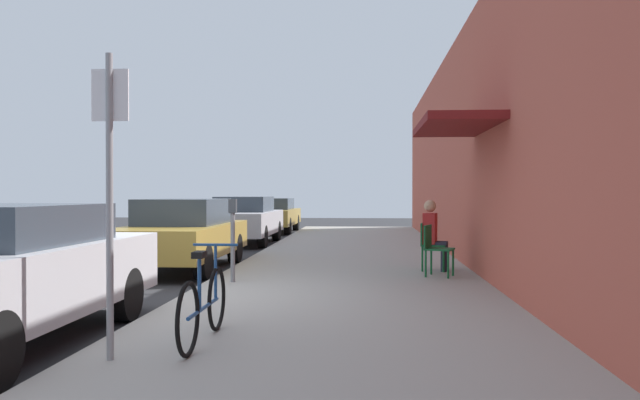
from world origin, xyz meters
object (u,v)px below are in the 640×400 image
parked_car_2 (244,219)px  parked_car_1 (182,233)px  cafe_chair_1 (430,243)px  street_sign (110,181)px  seated_patron_1 (433,233)px  parking_meter (233,234)px  cafe_chair_0 (435,247)px  parked_car_3 (272,214)px  bicycle_0 (204,305)px

parked_car_2 → parked_car_1: bearing=-90.0°
cafe_chair_1 → parked_car_2: bearing=124.3°
parked_car_1 → cafe_chair_1: (4.83, -0.70, -0.11)m
street_sign → cafe_chair_1: street_sign is taller
parked_car_1 → seated_patron_1: bearing=-8.3°
parking_meter → seated_patron_1: bearing=27.3°
parked_car_1 → seated_patron_1: parked_car_1 is taller
cafe_chair_0 → parked_car_1: bearing=162.8°
parked_car_1 → parking_meter: (1.55, -2.44, 0.16)m
parked_car_3 → bicycle_0: bearing=-83.4°
parked_car_2 → street_sign: size_ratio=1.69×
cafe_chair_1 → parking_meter: bearing=-152.1°
seated_patron_1 → street_sign: bearing=-117.9°
parked_car_3 → cafe_chair_0: parked_car_3 is taller
street_sign → parked_car_2: bearing=96.3°
bicycle_0 → seated_patron_1: 6.39m
parking_meter → street_sign: size_ratio=0.51×
parked_car_1 → parked_car_3: bearing=90.0°
bicycle_0 → parked_car_1: bearing=108.3°
parked_car_3 → bicycle_0: 18.60m
cafe_chair_0 → cafe_chair_1: bearing=90.2°
cafe_chair_0 → parked_car_3: bearing=109.7°
bicycle_0 → seated_patron_1: (2.76, 5.75, 0.34)m
parking_meter → bicycle_0: (0.59, -4.03, -0.41)m
parked_car_3 → cafe_chair_1: (4.83, -12.71, -0.08)m
cafe_chair_0 → cafe_chair_1: same height
parking_meter → cafe_chair_1: 3.73m
parking_meter → cafe_chair_1: bearing=27.9°
parked_car_3 → cafe_chair_1: size_ratio=5.06×
cafe_chair_1 → seated_patron_1: (0.06, -0.01, 0.19)m
parked_car_1 → bicycle_0: bearing=-71.7°
seated_patron_1 → parked_car_3: bearing=111.0°
parked_car_1 → cafe_chair_0: bearing=-17.2°
parking_meter → cafe_chair_1: (3.28, 1.74, -0.26)m
cafe_chair_0 → street_sign: bearing=-120.7°
parked_car_3 → seated_patron_1: (4.89, -12.72, 0.11)m
parked_car_1 → parked_car_3: (0.00, 12.01, -0.03)m
cafe_chair_1 → seated_patron_1: bearing=-14.0°
parked_car_2 → cafe_chair_1: bearing=-55.7°
parked_car_3 → seated_patron_1: seated_patron_1 is taller
parked_car_3 → seated_patron_1: bearing=-69.0°
bicycle_0 → cafe_chair_0: 5.66m
cafe_chair_1 → seated_patron_1: size_ratio=0.67×
parking_meter → cafe_chair_0: 3.43m
seated_patron_1 → cafe_chair_0: bearing=-94.1°
bicycle_0 → cafe_chair_1: 6.37m
parking_meter → seated_patron_1: (3.34, 1.73, -0.07)m
cafe_chair_0 → cafe_chair_1: (-0.00, 0.80, 0.00)m
parked_car_1 → bicycle_0: 6.82m
parked_car_3 → parking_meter: (1.55, -14.45, 0.19)m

